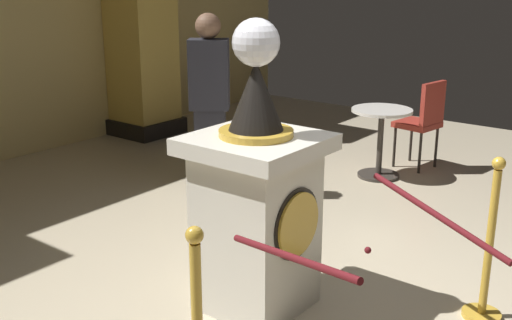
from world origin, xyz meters
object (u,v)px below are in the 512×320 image
(stanchion_far, at_px, (487,263))
(bystander_guest, at_px, (210,102))
(cafe_table, at_px, (381,134))
(cafe_chair_red, at_px, (424,117))
(pedestal_clock, at_px, (257,201))

(stanchion_far, bearing_deg, bystander_guest, 77.86)
(stanchion_far, relative_size, cafe_table, 1.44)
(cafe_chair_red, bearing_deg, stanchion_far, -149.02)
(cafe_table, distance_m, cafe_chair_red, 0.59)
(stanchion_far, bearing_deg, cafe_chair_red, 30.98)
(stanchion_far, distance_m, cafe_table, 2.79)
(pedestal_clock, bearing_deg, bystander_guest, 49.87)
(stanchion_far, bearing_deg, pedestal_clock, 121.79)
(pedestal_clock, bearing_deg, stanchion_far, -58.21)
(stanchion_far, relative_size, bystander_guest, 0.61)
(stanchion_far, height_order, bystander_guest, bystander_guest)
(cafe_table, relative_size, cafe_chair_red, 0.75)
(stanchion_far, height_order, cafe_table, stanchion_far)
(pedestal_clock, height_order, cafe_table, pedestal_clock)
(stanchion_far, height_order, cafe_chair_red, stanchion_far)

